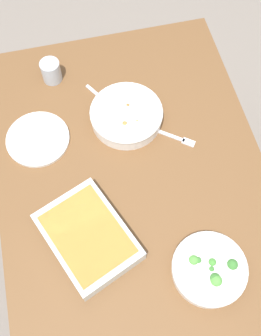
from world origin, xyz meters
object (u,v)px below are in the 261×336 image
(drink_cup, at_px, (51,72))
(side_plate, at_px, (38,139))
(baking_dish, at_px, (88,237))
(spoon_by_stew, at_px, (108,103))
(stew_bowl, at_px, (126,115))
(broccoli_bowl, at_px, (209,269))
(fork_on_table, at_px, (174,137))

(drink_cup, distance_m, side_plate, 0.27)
(baking_dish, height_order, side_plate, baking_dish)
(baking_dish, bearing_deg, drink_cup, 1.47)
(side_plate, relative_size, spoon_by_stew, 1.38)
(stew_bowl, xyz_separation_m, broccoli_bowl, (-0.58, -0.12, -0.00))
(spoon_by_stew, relative_size, fork_on_table, 1.04)
(broccoli_bowl, distance_m, side_plate, 0.72)
(baking_dish, height_order, spoon_by_stew, baking_dish)
(side_plate, height_order, fork_on_table, side_plate)
(stew_bowl, xyz_separation_m, fork_on_table, (-0.11, -0.15, -0.03))
(baking_dish, xyz_separation_m, drink_cup, (0.65, 0.02, 0.00))
(spoon_by_stew, bearing_deg, drink_cup, 47.90)
(baking_dish, distance_m, side_plate, 0.41)
(broccoli_bowl, xyz_separation_m, drink_cup, (0.82, 0.35, 0.01))
(stew_bowl, xyz_separation_m, baking_dish, (-0.40, 0.21, 0.00))
(stew_bowl, bearing_deg, spoon_by_stew, 31.69)
(broccoli_bowl, relative_size, drink_cup, 2.63)
(broccoli_bowl, bearing_deg, drink_cup, 22.80)
(stew_bowl, bearing_deg, side_plate, 91.69)
(drink_cup, bearing_deg, fork_on_table, -133.17)
(baking_dish, xyz_separation_m, side_plate, (0.39, 0.11, -0.03))
(baking_dish, relative_size, spoon_by_stew, 2.27)
(fork_on_table, bearing_deg, stew_bowl, 53.45)
(stew_bowl, xyz_separation_m, side_plate, (-0.01, 0.32, -0.03))
(stew_bowl, relative_size, side_plate, 1.16)
(broccoli_bowl, distance_m, spoon_by_stew, 0.68)
(baking_dish, distance_m, spoon_by_stew, 0.51)
(drink_cup, bearing_deg, broccoli_bowl, -157.20)
(stew_bowl, xyz_separation_m, drink_cup, (0.24, 0.23, 0.01))
(broccoli_bowl, xyz_separation_m, baking_dish, (0.18, 0.33, 0.00))
(side_plate, bearing_deg, spoon_by_stew, -70.84)
(broccoli_bowl, height_order, side_plate, broccoli_bowl)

